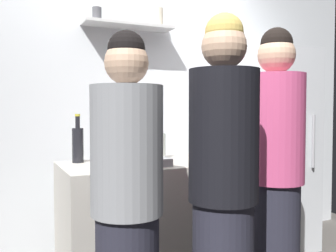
{
  "coord_description": "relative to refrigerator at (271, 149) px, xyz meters",
  "views": [
    {
      "loc": [
        -1.08,
        -1.89,
        1.26
      ],
      "look_at": [
        0.04,
        0.53,
        1.14
      ],
      "focal_mm": 40.62,
      "sensor_mm": 36.0,
      "label": 1
    }
  ],
  "objects": [
    {
      "name": "back_wall_assembly",
      "position": [
        -1.23,
        0.4,
        0.41
      ],
      "size": [
        4.8,
        0.32,
        2.6
      ],
      "color": "white",
      "rests_on": "ground"
    },
    {
      "name": "refrigerator",
      "position": [
        0.0,
        0.0,
        0.0
      ],
      "size": [
        0.63,
        0.66,
        1.78
      ],
      "color": "silver",
      "rests_on": "ground"
    },
    {
      "name": "counter",
      "position": [
        -1.19,
        -0.32,
        -0.45
      ],
      "size": [
        1.47,
        0.64,
        0.89
      ],
      "primitive_type": "cube",
      "color": "#B7B2A8",
      "rests_on": "ground"
    },
    {
      "name": "baking_pan",
      "position": [
        -1.43,
        -0.44,
        0.02
      ],
      "size": [
        0.34,
        0.24,
        0.05
      ],
      "primitive_type": "cube",
      "color": "gray",
      "rests_on": "counter"
    },
    {
      "name": "utensil_holder",
      "position": [
        -0.61,
        -0.17,
        0.05
      ],
      "size": [
        0.09,
        0.09,
        0.22
      ],
      "color": "#B2B2B7",
      "rests_on": "counter"
    },
    {
      "name": "wine_bottle_dark_glass",
      "position": [
        -1.78,
        -0.11,
        0.12
      ],
      "size": [
        0.08,
        0.08,
        0.34
      ],
      "color": "black",
      "rests_on": "counter"
    },
    {
      "name": "wine_bottle_pale_glass",
      "position": [
        -1.18,
        -0.18,
        0.1
      ],
      "size": [
        0.07,
        0.07,
        0.29
      ],
      "color": "#B2BFB2",
      "rests_on": "counter"
    },
    {
      "name": "water_bottle_plastic",
      "position": [
        -1.59,
        -0.26,
        0.09
      ],
      "size": [
        0.08,
        0.08,
        0.22
      ],
      "color": "silver",
      "rests_on": "counter"
    },
    {
      "name": "person_blonde",
      "position": [
        -1.29,
        -1.19,
        -0.04
      ],
      "size": [
        0.34,
        0.34,
        1.71
      ],
      "rotation": [
        0.0,
        0.0,
        5.17
      ],
      "color": "#262633",
      "rests_on": "ground"
    },
    {
      "name": "person_pink_top",
      "position": [
        -0.78,
        -0.96,
        -0.03
      ],
      "size": [
        0.34,
        0.34,
        1.74
      ],
      "rotation": [
        0.0,
        0.0,
        1.59
      ],
      "color": "#262633",
      "rests_on": "ground"
    },
    {
      "name": "person_grey_hoodie",
      "position": [
        -1.74,
        -1.06,
        -0.09
      ],
      "size": [
        0.34,
        0.34,
        1.62
      ],
      "rotation": [
        0.0,
        0.0,
        0.62
      ],
      "color": "#262633",
      "rests_on": "ground"
    }
  ]
}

